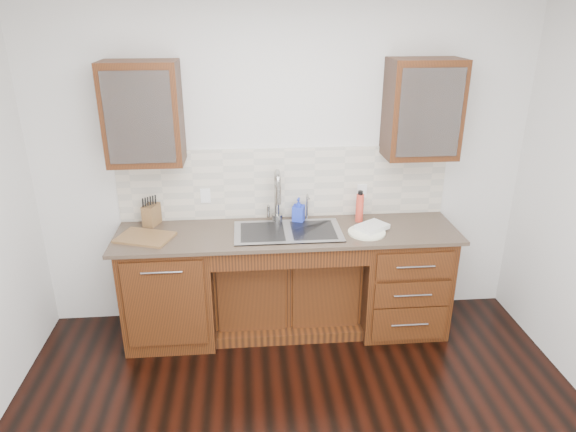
{
  "coord_description": "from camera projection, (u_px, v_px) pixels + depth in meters",
  "views": [
    {
      "loc": [
        -0.32,
        -2.26,
        2.54
      ],
      "look_at": [
        0.0,
        1.4,
        1.05
      ],
      "focal_mm": 32.0,
      "sensor_mm": 36.0,
      "label": 1
    }
  ],
  "objects": [
    {
      "name": "plate",
      "position": [
        367.0,
        232.0,
        4.0
      ],
      "size": [
        0.38,
        0.38,
        0.02
      ],
      "primitive_type": "cylinder",
      "rotation": [
        0.0,
        0.0,
        0.38
      ],
      "color": "white",
      "rests_on": "countertop"
    },
    {
      "name": "cup_right_a",
      "position": [
        411.0,
        116.0,
        3.94
      ],
      "size": [
        0.14,
        0.14,
        0.1
      ],
      "primitive_type": "imported",
      "rotation": [
        0.0,
        0.0,
        0.15
      ],
      "color": "white",
      "rests_on": "upper_cabinet_right"
    },
    {
      "name": "cup_left_a",
      "position": [
        132.0,
        120.0,
        3.77
      ],
      "size": [
        0.16,
        0.16,
        0.11
      ],
      "primitive_type": "imported",
      "rotation": [
        0.0,
        0.0,
        0.24
      ],
      "color": "white",
      "rests_on": "upper_cabinet_left"
    },
    {
      "name": "cup_left_b",
      "position": [
        154.0,
        121.0,
        3.78
      ],
      "size": [
        0.11,
        0.11,
        0.09
      ],
      "primitive_type": "imported",
      "rotation": [
        0.0,
        0.0,
        0.09
      ],
      "color": "white",
      "rests_on": "upper_cabinet_left"
    },
    {
      "name": "upper_cabinet_left",
      "position": [
        143.0,
        114.0,
        3.76
      ],
      "size": [
        0.55,
        0.34,
        0.75
      ],
      "primitive_type": "cube",
      "color": "#593014",
      "rests_on": "wall_back"
    },
    {
      "name": "filter_tap",
      "position": [
        307.0,
        206.0,
        4.22
      ],
      "size": [
        0.02,
        0.02,
        0.24
      ],
      "primitive_type": "cylinder",
      "color": "#999993",
      "rests_on": "countertop"
    },
    {
      "name": "sink",
      "position": [
        288.0,
        242.0,
        4.06
      ],
      "size": [
        0.84,
        0.46,
        0.19
      ],
      "primitive_type": "cube",
      "color": "#9E9EA5",
      "rests_on": "countertop"
    },
    {
      "name": "base_cabinet_right",
      "position": [
        400.0,
        278.0,
        4.31
      ],
      "size": [
        0.7,
        0.62,
        0.88
      ],
      "primitive_type": "cube",
      "color": "#593014",
      "rests_on": "ground"
    },
    {
      "name": "faucet",
      "position": [
        277.0,
        198.0,
        4.16
      ],
      "size": [
        0.04,
        0.04,
        0.4
      ],
      "primitive_type": "cylinder",
      "color": "#999993",
      "rests_on": "countertop"
    },
    {
      "name": "cutting_board",
      "position": [
        145.0,
        237.0,
        3.91
      ],
      "size": [
        0.47,
        0.4,
        0.02
      ],
      "primitive_type": "cube",
      "rotation": [
        0.0,
        0.0,
        -0.34
      ],
      "color": "#A46C3C",
      "rests_on": "countertop"
    },
    {
      "name": "countertop",
      "position": [
        288.0,
        233.0,
        4.05
      ],
      "size": [
        2.7,
        0.65,
        0.03
      ],
      "primitive_type": "cube",
      "color": "#84705B",
      "rests_on": "base_cabinet_left"
    },
    {
      "name": "base_cabinet_left",
      "position": [
        171.0,
        288.0,
        4.16
      ],
      "size": [
        0.7,
        0.62,
        0.88
      ],
      "primitive_type": "cube",
      "color": "#593014",
      "rests_on": "ground"
    },
    {
      "name": "water_bottle",
      "position": [
        360.0,
        208.0,
        4.19
      ],
      "size": [
        0.07,
        0.07,
        0.23
      ],
      "primitive_type": "cylinder",
      "rotation": [
        0.0,
        0.0,
        -0.14
      ],
      "color": "#DD402E",
      "rests_on": "countertop"
    },
    {
      "name": "upper_cabinet_right",
      "position": [
        422.0,
        109.0,
        3.92
      ],
      "size": [
        0.55,
        0.34,
        0.75
      ],
      "primitive_type": "cube",
      "color": "#593014",
      "rests_on": "wall_back"
    },
    {
      "name": "soap_bottle",
      "position": [
        299.0,
        210.0,
        4.19
      ],
      "size": [
        0.12,
        0.12,
        0.2
      ],
      "primitive_type": "imported",
      "rotation": [
        0.0,
        0.0,
        -0.34
      ],
      "color": "blue",
      "rests_on": "countertop"
    },
    {
      "name": "wall_back",
      "position": [
        284.0,
        164.0,
        4.22
      ],
      "size": [
        4.0,
        0.1,
        2.7
      ],
      "primitive_type": "cube",
      "color": "silver",
      "rests_on": "ground"
    },
    {
      "name": "base_cabinet_center",
      "position": [
        287.0,
        287.0,
        4.35
      ],
      "size": [
        1.2,
        0.44,
        0.7
      ],
      "primitive_type": "cube",
      "color": "#593014",
      "rests_on": "ground"
    },
    {
      "name": "knife_block",
      "position": [
        152.0,
        215.0,
        4.14
      ],
      "size": [
        0.14,
        0.18,
        0.17
      ],
      "primitive_type": "cube",
      "rotation": [
        0.0,
        0.0,
        -0.36
      ],
      "color": "brown",
      "rests_on": "countertop"
    },
    {
      "name": "backsplash",
      "position": [
        284.0,
        183.0,
        4.22
      ],
      "size": [
        2.7,
        0.02,
        0.59
      ],
      "primitive_type": "cube",
      "color": "beige",
      "rests_on": "wall_back"
    },
    {
      "name": "dish_towel",
      "position": [
        372.0,
        227.0,
        4.04
      ],
      "size": [
        0.29,
        0.27,
        0.04
      ],
      "primitive_type": "cube",
      "rotation": [
        0.0,
        0.0,
        0.6
      ],
      "color": "silver",
      "rests_on": "plate"
    },
    {
      "name": "outlet_right",
      "position": [
        362.0,
        191.0,
        4.29
      ],
      "size": [
        0.08,
        0.01,
        0.12
      ],
      "primitive_type": "cube",
      "color": "white",
      "rests_on": "backsplash"
    },
    {
      "name": "cup_right_b",
      "position": [
        440.0,
        116.0,
        3.96
      ],
      "size": [
        0.11,
        0.11,
        0.09
      ],
      "primitive_type": "imported",
      "rotation": [
        0.0,
        0.0,
        0.05
      ],
      "color": "white",
      "rests_on": "upper_cabinet_right"
    },
    {
      "name": "outlet_left",
      "position": [
        205.0,
        196.0,
        4.19
      ],
      "size": [
        0.08,
        0.01,
        0.12
      ],
      "primitive_type": "cube",
      "color": "white",
      "rests_on": "backsplash"
    }
  ]
}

